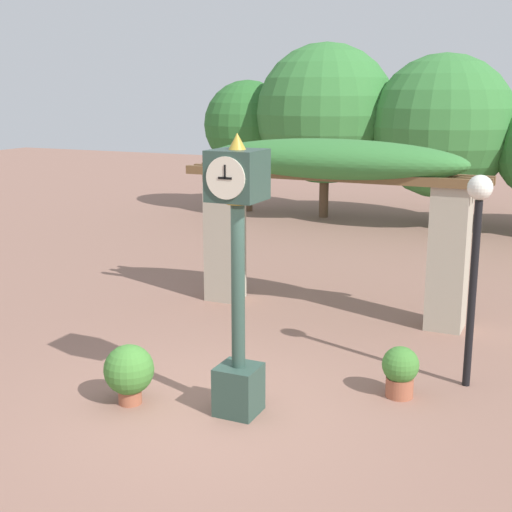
# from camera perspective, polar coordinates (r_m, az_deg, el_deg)

# --- Properties ---
(ground_plane) EXTENTS (60.00, 60.00, 0.00)m
(ground_plane) POSITION_cam_1_polar(r_m,az_deg,el_deg) (8.86, -3.58, -12.28)
(ground_plane) COLOR #8E6656
(pedestal_clock) EXTENTS (0.57, 0.62, 3.34)m
(pedestal_clock) POSITION_cam_1_polar(r_m,az_deg,el_deg) (8.20, -1.45, -1.08)
(pedestal_clock) COLOR #2D473D
(pedestal_clock) RESTS_ON ground
(pergola) EXTENTS (5.20, 1.19, 3.01)m
(pergola) POSITION_cam_1_polar(r_m,az_deg,el_deg) (12.08, 6.00, 5.59)
(pergola) COLOR #A89E89
(pergola) RESTS_ON ground
(potted_plant_near_left) EXTENTS (0.62, 0.62, 0.76)m
(potted_plant_near_left) POSITION_cam_1_polar(r_m,az_deg,el_deg) (9.02, -10.13, -9.07)
(potted_plant_near_left) COLOR #9E563D
(potted_plant_near_left) RESTS_ON ground
(potted_plant_near_right) EXTENTS (0.47, 0.47, 0.66)m
(potted_plant_near_right) POSITION_cam_1_polar(r_m,az_deg,el_deg) (9.27, 11.47, -8.92)
(potted_plant_near_right) COLOR #9E563D
(potted_plant_near_right) RESTS_ON ground
(lamp_post) EXTENTS (0.32, 0.32, 2.78)m
(lamp_post) POSITION_cam_1_polar(r_m,az_deg,el_deg) (9.36, 17.23, 1.56)
(lamp_post) COLOR black
(lamp_post) RESTS_ON ground
(tree_line) EXTENTS (15.14, 4.10, 5.14)m
(tree_line) POSITION_cam_1_polar(r_m,az_deg,el_deg) (20.62, 14.80, 10.11)
(tree_line) COLOR brown
(tree_line) RESTS_ON ground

